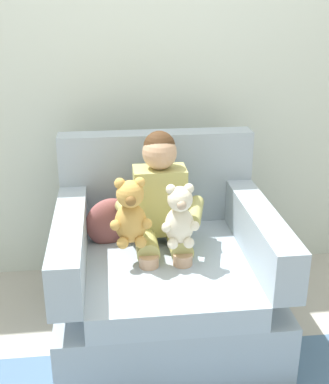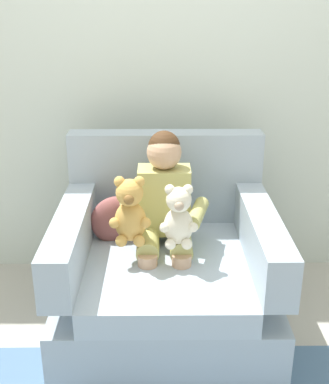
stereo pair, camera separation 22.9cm
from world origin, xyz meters
name	(u,v)px [view 2 (the right image)]	position (x,y,z in m)	size (l,w,h in m)	color
ground_plane	(166,329)	(0.00, 0.00, 0.00)	(8.00, 8.00, 0.00)	#ADA89E
back_wall	(165,57)	(0.00, 0.74, 1.30)	(6.00, 0.10, 2.60)	silver
armchair	(166,274)	(0.00, 0.04, 0.31)	(1.04, 1.01, 0.94)	#9EADBC
seated_child	(164,208)	(-0.01, 0.09, 0.65)	(0.45, 0.39, 0.82)	tan
plush_honey	(130,212)	(-0.17, -0.07, 0.70)	(0.19, 0.16, 0.32)	gold
plush_cream	(179,217)	(0.05, -0.10, 0.69)	(0.18, 0.14, 0.30)	silver
throw_pillow	(116,220)	(-0.26, 0.19, 0.54)	(0.26, 0.12, 0.26)	#8C4C4C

